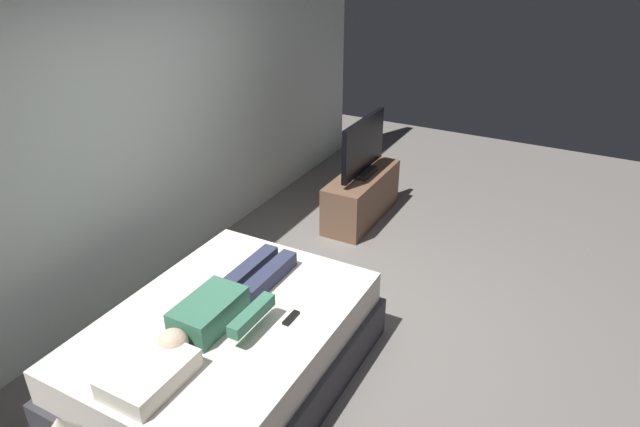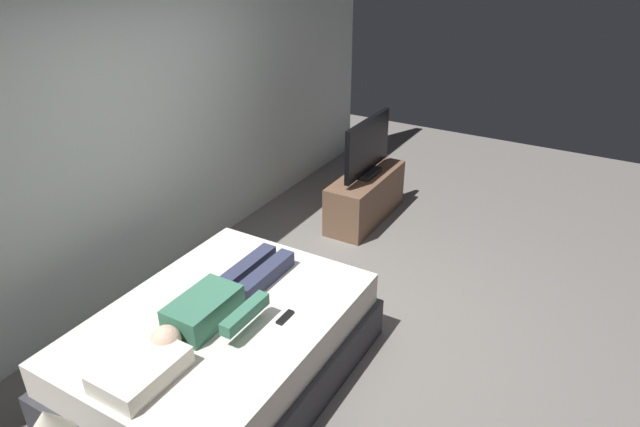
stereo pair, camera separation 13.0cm
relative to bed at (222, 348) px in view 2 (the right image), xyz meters
The scene contains 9 objects.
ground_plane 0.97m from the bed, 36.68° to the right, with size 10.00×10.00×0.00m, color slate.
back_wall 2.11m from the bed, 49.65° to the left, with size 6.40×0.10×2.80m, color silver.
bed is the anchor object (origin of this frame).
pillow 0.74m from the bed, behind, with size 0.48×0.34×0.12m, color silver.
person 0.36m from the bed, 27.48° to the left, with size 1.26×0.46×0.18m.
remote 0.52m from the bed, 65.21° to the right, with size 0.15×0.04×0.02m, color black.
tv_stand 2.59m from the bed, ahead, with size 1.10×0.40×0.50m, color brown.
tv 2.64m from the bed, ahead, with size 0.88×0.20×0.59m.
lamp 1.41m from the bed, behind, with size 0.22×0.22×0.42m.
Camera 2 is at (-2.90, -1.44, 2.76)m, focal length 31.29 mm.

